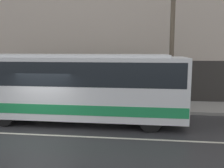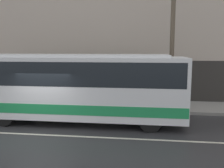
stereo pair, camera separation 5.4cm
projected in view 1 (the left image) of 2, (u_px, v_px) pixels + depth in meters
ground_plane at (37, 135)px, 10.44m from camera, size 60.00×60.00×0.00m
sidewalk at (73, 104)px, 15.82m from camera, size 60.00×2.97×0.17m
building_facade at (78, 1)px, 16.49m from camera, size 60.00×0.35×13.78m
lane_stripe at (37, 135)px, 10.44m from camera, size 54.00×0.14×0.01m
transit_bus at (72, 84)px, 12.08m from camera, size 10.75×2.54×3.30m
utility_pole_near at (172, 48)px, 13.65m from camera, size 0.25×0.25×6.90m
pedestrian_waiting at (20, 92)px, 15.38m from camera, size 0.36×0.36×1.63m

